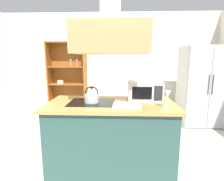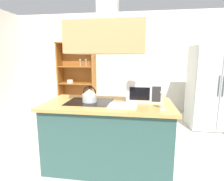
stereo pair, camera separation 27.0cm
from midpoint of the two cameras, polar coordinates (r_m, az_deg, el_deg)
name	(u,v)px [view 1 (the left image)]	position (r m, az deg, el deg)	size (l,w,h in m)	color
ground_plane	(98,170)	(2.67, -7.74, -23.65)	(7.80, 7.80, 0.00)	beige
wall_back	(110,62)	(5.19, -2.26, 8.85)	(6.00, 0.12, 2.70)	silver
kitchen_island	(111,134)	(2.53, -3.50, -13.76)	(1.69, 0.85, 0.90)	#2A4A46
range_hood	(111,31)	(2.33, -3.88, 18.33)	(0.90, 0.70, 1.17)	tan
refrigerator	(202,86)	(4.42, 25.06, 1.35)	(0.90, 0.78, 1.74)	#BABEB7
dish_cabinet	(68,81)	(5.24, -15.24, 2.97)	(1.05, 0.40, 1.90)	#93551F
kettle	(92,96)	(2.40, -9.65, -1.69)	(0.19, 0.19, 0.22)	silver
cutting_board	(127,105)	(2.21, 1.23, -4.79)	(0.34, 0.24, 0.02)	white
microwave	(144,91)	(2.53, 7.28, -0.10)	(0.46, 0.35, 0.26)	silver
wine_glass_on_counter	(167,96)	(2.15, 13.75, -1.63)	(0.08, 0.08, 0.21)	silver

